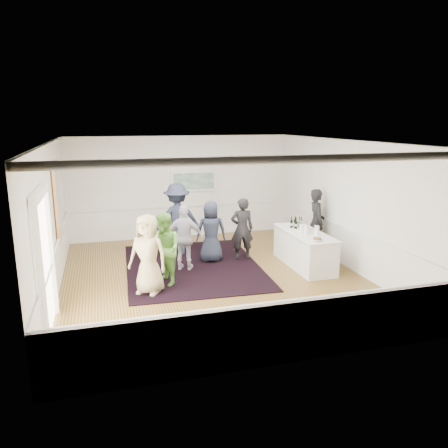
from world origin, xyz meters
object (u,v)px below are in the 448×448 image
object	(u,v)px
bartender	(316,222)
guest_green	(165,249)
guest_dark_a	(177,219)
nut_bowl	(317,239)
guest_dark_b	(242,229)
guest_navy	(211,232)
guest_tan	(148,254)
serving_table	(304,249)
guest_lilac	(185,238)
ice_bucket	(302,226)

from	to	relation	value
bartender	guest_green	xyz separation A→B (m)	(-4.36, -1.13, -0.09)
guest_dark_a	nut_bowl	distance (m)	3.95
bartender	guest_dark_b	distance (m)	2.10
guest_green	guest_navy	distance (m)	1.95
guest_tan	guest_dark_b	xyz separation A→B (m)	(2.68, 1.71, -0.03)
guest_tan	guest_green	distance (m)	0.59
serving_table	guest_lilac	bearing A→B (deg)	169.68
serving_table	guest_lilac	world-z (taller)	guest_lilac
guest_green	ice_bucket	size ratio (longest dim) A/B	6.38
guest_lilac	ice_bucket	world-z (taller)	guest_lilac
guest_tan	guest_lilac	distance (m)	1.65
ice_bucket	guest_dark_a	bearing A→B (deg)	149.36
serving_table	guest_lilac	distance (m)	3.06
guest_tan	guest_dark_a	distance (m)	2.86
bartender	guest_navy	bearing A→B (deg)	95.96
guest_green	guest_navy	world-z (taller)	guest_green
guest_lilac	guest_green	bearing A→B (deg)	77.09
serving_table	guest_dark_b	world-z (taller)	guest_dark_b
guest_green	guest_lilac	distance (m)	1.07
guest_dark_b	nut_bowl	world-z (taller)	guest_dark_b
serving_table	ice_bucket	world-z (taller)	ice_bucket
guest_green	nut_bowl	distance (m)	3.56
guest_dark_a	nut_bowl	xyz separation A→B (m)	(2.84, -2.75, -0.06)
guest_navy	bartender	bearing A→B (deg)	-176.26
bartender	guest_lilac	size ratio (longest dim) A/B	1.12
serving_table	guest_navy	xyz separation A→B (m)	(-2.20, 1.02, 0.36)
bartender	nut_bowl	distance (m)	1.86
guest_green	guest_navy	xyz separation A→B (m)	(1.42, 1.34, -0.02)
guest_navy	guest_green	bearing A→B (deg)	51.06
guest_lilac	nut_bowl	world-z (taller)	guest_lilac
nut_bowl	guest_lilac	bearing A→B (deg)	154.34
guest_dark_b	guest_navy	distance (m)	0.84
serving_table	guest_dark_a	size ratio (longest dim) A/B	1.11
guest_green	guest_lilac	bearing A→B (deg)	124.41
guest_green	guest_tan	bearing A→B (deg)	-64.90
guest_tan	ice_bucket	xyz separation A→B (m)	(4.03, 0.90, 0.14)
serving_table	guest_tan	bearing A→B (deg)	-169.72
guest_green	guest_dark_b	bearing A→B (deg)	100.37
guest_dark_a	guest_navy	bearing A→B (deg)	123.69
guest_dark_a	guest_navy	distance (m)	1.17
bartender	guest_tan	bearing A→B (deg)	117.88
guest_tan	guest_navy	bearing A→B (deg)	76.22
serving_table	guest_lilac	xyz separation A→B (m)	(-2.99, 0.54, 0.37)
ice_bucket	serving_table	bearing A→B (deg)	-89.98
bartender	guest_navy	distance (m)	2.95
guest_tan	guest_navy	size ratio (longest dim) A/B	1.07
guest_green	guest_dark_b	xyz separation A→B (m)	(2.26, 1.30, 0.01)
guest_lilac	guest_dark_b	bearing A→B (deg)	-141.88
guest_tan	nut_bowl	world-z (taller)	guest_tan
serving_table	guest_navy	size ratio (longest dim) A/B	1.37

